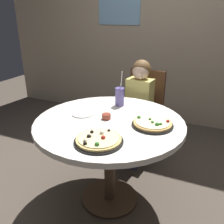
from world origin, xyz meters
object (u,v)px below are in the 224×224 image
pizza_cheese (153,124)px  dining_table (109,133)px  chair_wooden (143,109)px  pizza_veggie (99,140)px  soda_cup (120,97)px  plate_small (83,114)px  diner_child (136,118)px  sauce_bowl (106,116)px

pizza_cheese → dining_table: bearing=-173.4°
chair_wooden → pizza_veggie: bearing=-87.0°
chair_wooden → soda_cup: soda_cup is taller
dining_table → plate_small: 0.27m
diner_child → pizza_veggie: bearing=-85.4°
plate_small → dining_table: bearing=-6.0°
diner_child → plate_small: 0.77m
chair_wooden → diner_child: 0.19m
pizza_veggie → dining_table: bearing=102.7°
chair_wooden → dining_table: bearing=-90.7°
dining_table → chair_wooden: (0.01, 0.88, -0.11)m
pizza_veggie → sauce_bowl: bearing=107.1°
chair_wooden → sauce_bowl: size_ratio=13.57×
dining_table → pizza_veggie: bearing=-77.3°
diner_child → plate_small: diner_child is taller
chair_wooden → sauce_bowl: (-0.04, -0.87, 0.24)m
soda_cup → plate_small: 0.37m
chair_wooden → pizza_cheese: chair_wooden is taller
plate_small → pizza_cheese: bearing=1.2°
soda_cup → pizza_cheese: bearing=-38.1°
dining_table → diner_child: diner_child is taller
dining_table → pizza_cheese: 0.35m
sauce_bowl → plate_small: (-0.21, 0.01, -0.02)m
soda_cup → sauce_bowl: soda_cup is taller
dining_table → diner_child: bearing=90.7°
soda_cup → sauce_bowl: bearing=-87.0°
dining_table → soda_cup: size_ratio=3.70×
pizza_cheese → plate_small: (-0.57, -0.01, -0.01)m
diner_child → chair_wooden: bearing=83.9°
chair_wooden → sauce_bowl: 0.90m
chair_wooden → pizza_veggie: 1.24m
pizza_veggie → sauce_bowl: pizza_veggie is taller
dining_table → diner_child: size_ratio=1.05×
chair_wooden → plate_small: chair_wooden is taller
diner_child → soda_cup: size_ratio=3.52×
dining_table → pizza_cheese: size_ratio=3.78×
pizza_cheese → sauce_bowl: 0.36m
diner_child → pizza_cheese: size_ratio=3.59×
pizza_veggie → pizza_cheese: bearing=56.2°
pizza_veggie → plate_small: 0.48m
diner_child → plate_small: size_ratio=6.01×
chair_wooden → pizza_cheese: (0.31, -0.84, 0.24)m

